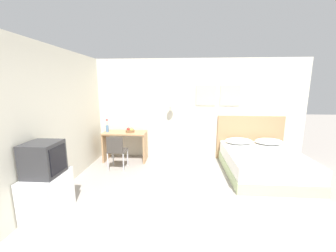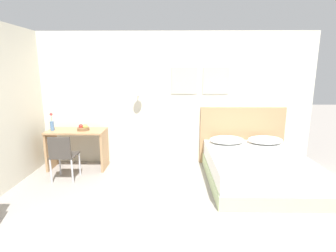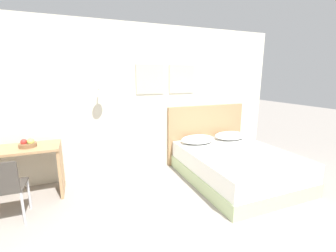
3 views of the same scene
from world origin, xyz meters
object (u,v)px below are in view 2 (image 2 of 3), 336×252
pillow_left (227,140)px  desk (77,142)px  fruit_bowl (83,128)px  headboard (242,136)px  bed (256,169)px  folded_towel_near_foot (269,159)px  flower_vase (52,124)px  pillow_right (265,140)px  desk_chair (63,154)px

pillow_left → desk: (-2.92, -0.04, -0.05)m
pillow_left → desk: size_ratio=0.61×
desk → fruit_bowl: fruit_bowl is taller
headboard → pillow_left: headboard is taller
desk → fruit_bowl: size_ratio=4.81×
bed → folded_towel_near_foot: folded_towel_near_foot is taller
bed → folded_towel_near_foot: (0.10, -0.29, 0.29)m
desk → flower_vase: bearing=-174.8°
flower_vase → pillow_right: bearing=1.1°
bed → pillow_left: pillow_left is taller
pillow_left → fruit_bowl: 2.79m
desk_chair → bed: bearing=-0.5°
bed → flower_vase: 3.84m
pillow_right → flower_vase: size_ratio=1.92×
bed → headboard: bearing=90.0°
pillow_left → desk: desk is taller
folded_towel_near_foot → fruit_bowl: 3.39m
folded_towel_near_foot → pillow_right: bearing=74.2°
pillow_right → desk: bearing=-179.4°
pillow_right → folded_towel_near_foot: size_ratio=1.89×
fruit_bowl → desk_chair: bearing=-106.4°
pillow_right → desk_chair: size_ratio=0.81×
fruit_bowl → pillow_left: bearing=1.0°
folded_towel_near_foot → fruit_bowl: fruit_bowl is taller
flower_vase → fruit_bowl: bearing=2.9°
bed → pillow_right: (0.37, 0.69, 0.33)m
headboard → desk_chair: bearing=-163.7°
pillow_left → folded_towel_near_foot: size_ratio=1.89×
desk → desk_chair: (-0.04, -0.62, -0.04)m
bed → desk_chair: 3.34m
bed → desk_chair: (-3.33, 0.03, 0.24)m
pillow_right → flower_vase: (-4.11, -0.08, 0.32)m
pillow_left → headboard: bearing=40.3°
desk_chair → fruit_bowl: (0.18, 0.61, 0.32)m
desk → desk_chair: bearing=-93.7°
flower_vase → bed: bearing=-9.3°
pillow_right → desk: desk is taller
pillow_left → desk_chair: size_ratio=0.81×
folded_towel_near_foot → fruit_bowl: size_ratio=1.55×
desk_chair → folded_towel_near_foot: bearing=-5.4°
headboard → desk: 3.31m
desk → folded_towel_near_foot: bearing=-15.6°
bed → pillow_left: (-0.37, 0.69, 0.33)m
pillow_left → folded_towel_near_foot: 1.09m
headboard → flower_vase: size_ratio=4.97×
desk → fruit_bowl: bearing=-4.4°
desk → flower_vase: 0.58m
headboard → pillow_right: headboard is taller
flower_vase → headboard: bearing=6.0°
pillow_left → flower_vase: flower_vase is taller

